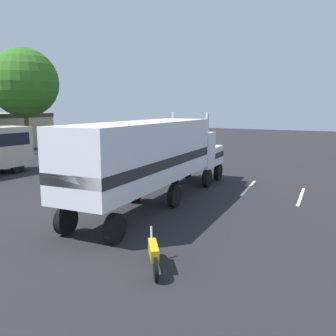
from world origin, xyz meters
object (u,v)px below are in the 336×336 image
at_px(semi_truck, 155,154).
at_px(person_bystander, 115,184).
at_px(tree_left, 24,83).
at_px(motorcycle, 153,254).

relative_size(semi_truck, person_bystander, 8.78).
relative_size(semi_truck, tree_left, 1.33).
height_order(motorcycle, tree_left, tree_left).
bearing_deg(tree_left, motorcycle, -123.63).
bearing_deg(motorcycle, semi_truck, 30.40).
xyz_separation_m(semi_truck, tree_left, (10.46, 21.61, 4.75)).
distance_m(motorcycle, tree_left, 31.21).
bearing_deg(tree_left, semi_truck, -115.84).
height_order(person_bystander, motorcycle, person_bystander).
xyz_separation_m(person_bystander, tree_left, (10.99, 19.52, 6.38)).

